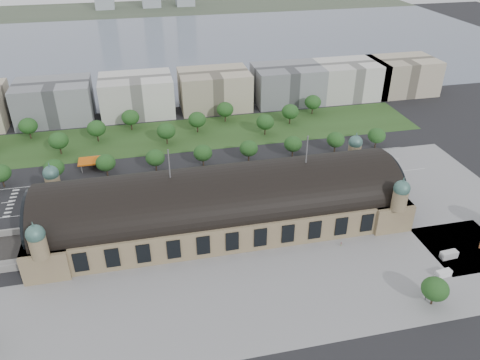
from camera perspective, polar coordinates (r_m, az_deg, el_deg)
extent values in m
plane|color=black|center=(197.47, -2.14, -5.46)|extent=(900.00, 900.00, 0.00)
cube|color=#8A7B55|center=(194.02, -2.17, -4.03)|extent=(150.00, 40.00, 12.00)
cube|color=#8A7B55|center=(196.02, -21.91, -6.15)|extent=(16.00, 43.00, 12.00)
cube|color=#8A7B55|center=(214.12, 15.74, -1.67)|extent=(16.00, 43.00, 12.00)
cylinder|color=black|center=(190.70, -2.21, -2.54)|extent=(144.00, 37.60, 37.60)
cylinder|color=black|center=(192.98, -24.10, -4.39)|extent=(1.20, 32.00, 32.00)
cylinder|color=black|center=(212.91, 17.47, 0.35)|extent=(1.20, 32.00, 32.00)
cylinder|color=#8A7B55|center=(208.33, -21.78, -0.55)|extent=(6.00, 6.00, 8.00)
sphere|color=#426B62|center=(205.76, -22.07, 0.76)|extent=(6.40, 6.40, 6.40)
cone|color=#426B62|center=(203.96, -22.28, 1.74)|extent=(1.00, 1.00, 2.50)
cylinder|color=#8A7B55|center=(225.44, 13.74, 3.24)|extent=(6.00, 6.00, 8.00)
sphere|color=#426B62|center=(223.07, 13.91, 4.50)|extent=(6.40, 6.40, 6.40)
cone|color=#426B62|center=(221.41, 14.04, 5.43)|extent=(1.00, 1.00, 2.50)
cylinder|color=#8A7B55|center=(173.63, -23.32, -7.52)|extent=(6.00, 6.00, 8.00)
sphere|color=#426B62|center=(170.54, -23.70, -6.05)|extent=(6.40, 6.40, 6.40)
cone|color=#426B62|center=(168.37, -23.97, -4.95)|extent=(1.00, 1.00, 2.50)
cylinder|color=#8A7B55|center=(193.83, 18.87, -2.36)|extent=(6.00, 6.00, 8.00)
sphere|color=#426B62|center=(191.07, 19.14, -0.97)|extent=(6.40, 6.40, 6.40)
cone|color=#426B62|center=(189.13, 19.34, 0.07)|extent=(1.00, 1.00, 2.50)
cylinder|color=#59595B|center=(178.90, -8.64, 1.98)|extent=(0.50, 0.50, 12.00)
cylinder|color=#59595B|center=(189.41, 8.16, 3.70)|extent=(0.50, 0.50, 12.00)
cube|color=gray|center=(166.44, 4.26, -13.69)|extent=(190.00, 48.00, 0.12)
cube|color=gray|center=(235.18, 23.36, -1.82)|extent=(56.00, 100.00, 0.12)
cube|color=black|center=(227.42, -8.89, -0.57)|extent=(260.00, 26.00, 0.10)
cube|color=#2A471C|center=(276.38, -8.83, 5.28)|extent=(300.00, 45.00, 0.10)
cube|color=#D05A0C|center=(247.62, -17.53, 2.26)|extent=(14.00, 9.00, 0.70)
cube|color=#59595B|center=(254.13, -16.92, 2.32)|extent=(7.00, 5.00, 3.20)
cylinder|color=#59595B|center=(252.24, -18.64, 1.95)|extent=(0.50, 0.50, 4.40)
cylinder|color=#59595B|center=(251.05, -16.17, 2.24)|extent=(0.50, 0.50, 4.40)
cylinder|color=#59595B|center=(246.60, -18.74, 1.26)|extent=(0.50, 0.50, 4.40)
cylinder|color=#59595B|center=(245.38, -16.21, 1.55)|extent=(0.50, 0.50, 4.40)
cube|color=slate|center=(470.99, -9.17, 15.79)|extent=(700.00, 320.00, 0.08)
cube|color=#44513D|center=(666.44, -10.65, 19.90)|extent=(700.00, 120.00, 0.14)
cube|color=gray|center=(313.04, -21.71, 8.88)|extent=(45.00, 32.00, 24.00)
cube|color=silver|center=(308.64, -12.46, 10.05)|extent=(45.00, 32.00, 24.00)
cube|color=#BDB095|center=(312.30, -3.14, 10.95)|extent=(45.00, 32.00, 24.00)
cube|color=gray|center=(323.73, 5.79, 11.56)|extent=(45.00, 32.00, 24.00)
cube|color=silver|center=(340.03, 13.19, 11.85)|extent=(45.00, 32.00, 24.00)
cube|color=#BDB095|center=(358.66, 19.12, 11.94)|extent=(45.00, 32.00, 24.00)
cylinder|color=#2D2116|center=(248.86, -26.90, -0.31)|extent=(0.70, 0.70, 4.32)
ellipsoid|color=#174117|center=(246.50, -27.18, 0.74)|extent=(9.60, 9.60, 8.16)
cylinder|color=#2D2116|center=(243.37, -21.49, 0.30)|extent=(0.70, 0.70, 4.32)
ellipsoid|color=#174117|center=(240.96, -21.72, 1.39)|extent=(9.60, 9.60, 8.16)
cylinder|color=#2D2116|center=(240.16, -15.89, 0.93)|extent=(0.70, 0.70, 4.32)
ellipsoid|color=#174117|center=(237.72, -16.06, 2.04)|extent=(9.60, 9.60, 8.16)
cylinder|color=#2D2116|center=(239.33, -10.19, 1.57)|extent=(0.70, 0.70, 4.32)
ellipsoid|color=#174117|center=(236.88, -10.30, 2.69)|extent=(9.60, 9.60, 8.16)
cylinder|color=#2D2116|center=(240.90, -4.50, 2.19)|extent=(0.70, 0.70, 4.32)
ellipsoid|color=#174117|center=(238.46, -4.55, 3.31)|extent=(9.60, 9.60, 8.16)
cylinder|color=#2D2116|center=(244.82, 1.06, 2.77)|extent=(0.70, 0.70, 4.32)
ellipsoid|color=#174117|center=(242.43, 1.08, 3.88)|extent=(9.60, 9.60, 8.16)
cylinder|color=#2D2116|center=(250.99, 6.41, 3.31)|extent=(0.70, 0.70, 4.32)
ellipsoid|color=#174117|center=(248.65, 6.48, 4.39)|extent=(9.60, 9.60, 8.16)
cylinder|color=#2D2116|center=(259.24, 11.46, 3.79)|extent=(0.70, 0.70, 4.32)
ellipsoid|color=#174117|center=(256.98, 11.58, 4.84)|extent=(9.60, 9.60, 8.16)
cylinder|color=#2D2116|center=(269.38, 16.17, 4.21)|extent=(0.70, 0.70, 4.32)
ellipsoid|color=#174117|center=(267.21, 16.33, 5.22)|extent=(9.60, 9.60, 8.16)
cylinder|color=#2D2116|center=(295.02, -24.19, 5.03)|extent=(0.70, 0.70, 4.68)
ellipsoid|color=#174117|center=(292.88, -24.43, 6.04)|extent=(10.40, 10.40, 8.84)
cylinder|color=#2D2116|center=(269.86, -21.03, 3.42)|extent=(0.70, 0.70, 4.68)
ellipsoid|color=#174117|center=(267.51, -21.25, 4.51)|extent=(10.40, 10.40, 8.84)
cylinder|color=#2D2116|center=(278.18, -16.94, 4.98)|extent=(0.70, 0.70, 4.68)
ellipsoid|color=#174117|center=(275.91, -17.11, 6.05)|extent=(10.40, 10.40, 8.84)
cylinder|color=#2D2116|center=(288.02, -13.09, 6.41)|extent=(0.70, 0.70, 4.68)
ellipsoid|color=#174117|center=(285.83, -13.22, 7.45)|extent=(10.40, 10.40, 8.84)
cylinder|color=#2D2116|center=(266.29, -8.90, 4.82)|extent=(0.70, 0.70, 4.68)
ellipsoid|color=#174117|center=(263.91, -8.99, 5.94)|extent=(10.40, 10.40, 8.84)
cylinder|color=#2D2116|center=(278.63, -5.20, 6.26)|extent=(0.70, 0.70, 4.68)
ellipsoid|color=#174117|center=(276.36, -5.26, 7.35)|extent=(10.40, 10.40, 8.84)
cylinder|color=#2D2116|center=(292.19, -1.82, 7.55)|extent=(0.70, 0.70, 4.68)
ellipsoid|color=#174117|center=(290.02, -1.83, 8.60)|extent=(10.40, 10.40, 8.84)
cylinder|color=#2D2116|center=(274.76, 3.06, 5.99)|extent=(0.70, 0.70, 4.68)
ellipsoid|color=#174117|center=(272.45, 3.09, 7.08)|extent=(10.40, 10.40, 8.84)
cylinder|color=#2D2116|center=(290.49, 6.08, 7.25)|extent=(0.70, 0.70, 4.68)
ellipsoid|color=#174117|center=(288.31, 6.14, 8.30)|extent=(10.40, 10.40, 8.84)
cylinder|color=#2D2116|center=(307.07, 8.80, 8.37)|extent=(0.70, 0.70, 4.68)
ellipsoid|color=#174117|center=(305.00, 8.88, 9.36)|extent=(10.40, 10.40, 8.84)
cylinder|color=#2D2116|center=(173.59, 22.37, -13.35)|extent=(0.70, 0.70, 3.96)
ellipsoid|color=#174117|center=(170.46, 22.69, -12.16)|extent=(9.00, 9.00, 7.65)
imported|color=black|center=(219.24, -16.51, -2.64)|extent=(4.78, 2.26, 1.32)
imported|color=#992F13|center=(236.19, -14.11, 0.28)|extent=(5.04, 2.31, 1.43)
imported|color=#181A45|center=(224.18, -1.27, -0.46)|extent=(4.15, 2.05, 1.36)
imported|color=slate|center=(246.88, 8.70, 2.27)|extent=(4.41, 1.70, 1.43)
imported|color=silver|center=(245.12, 14.41, 1.39)|extent=(4.88, 2.34, 1.34)
imported|color=black|center=(217.18, -22.59, -4.17)|extent=(4.94, 4.34, 1.62)
imported|color=maroon|center=(218.89, -20.15, -3.40)|extent=(5.05, 3.87, 1.27)
imported|color=#1C1742|center=(213.78, -17.01, -3.62)|extent=(5.40, 4.79, 1.50)
imported|color=#58595F|center=(213.35, -16.00, -3.50)|extent=(5.15, 3.61, 1.63)
imported|color=#B8B8BA|center=(216.27, -19.05, -3.57)|extent=(4.70, 4.06, 1.53)
imported|color=#919699|center=(215.34, -8.06, -2.17)|extent=(6.18, 4.42, 1.56)
imported|color=black|center=(212.70, -7.98, -2.66)|extent=(4.71, 3.75, 1.28)
imported|color=#AD451B|center=(218.47, -3.97, -1.09)|extent=(12.92, 3.27, 3.58)
imported|color=silver|center=(226.43, 1.35, 0.15)|extent=(11.59, 3.19, 3.20)
imported|color=beige|center=(223.30, 2.83, -0.34)|extent=(11.87, 3.17, 3.28)
cube|color=#BDBDBF|center=(196.22, 24.11, -8.32)|extent=(6.81, 3.13, 2.87)
cube|color=#BDBDBF|center=(195.05, 23.53, -8.59)|extent=(1.94, 2.55, 1.99)
cube|color=white|center=(186.87, 23.57, -10.40)|extent=(5.95, 2.94, 2.48)
cube|color=white|center=(185.86, 23.05, -10.67)|extent=(1.76, 2.26, 1.72)
imported|color=gray|center=(189.69, 12.23, -7.66)|extent=(0.89, 0.63, 1.64)
imported|color=gray|center=(175.16, 21.65, -13.21)|extent=(1.00, 1.17, 1.69)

